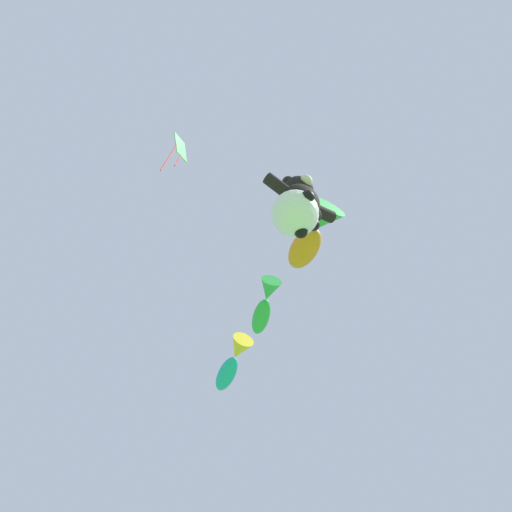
{
  "coord_description": "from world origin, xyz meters",
  "views": [
    {
      "loc": [
        -2.94,
        -0.08,
        0.94
      ],
      "look_at": [
        -0.86,
        3.26,
        9.5
      ],
      "focal_mm": 35.0,
      "sensor_mm": 36.0,
      "label": 1
    }
  ],
  "objects_px": {
    "teddy_bear_kite": "(300,198)",
    "fish_kite_tangerine": "(314,233)",
    "fish_kite_emerald": "(265,304)",
    "diamond_kite": "(179,151)",
    "fish_kite_teal": "(233,361)",
    "soccer_ball_kite": "(295,214)"
  },
  "relations": [
    {
      "from": "teddy_bear_kite",
      "to": "fish_kite_tangerine",
      "type": "height_order",
      "value": "fish_kite_tangerine"
    },
    {
      "from": "fish_kite_emerald",
      "to": "diamond_kite",
      "type": "distance_m",
      "value": 5.23
    },
    {
      "from": "teddy_bear_kite",
      "to": "fish_kite_tangerine",
      "type": "bearing_deg",
      "value": 38.74
    },
    {
      "from": "fish_kite_teal",
      "to": "soccer_ball_kite",
      "type": "bearing_deg",
      "value": -109.6
    },
    {
      "from": "fish_kite_emerald",
      "to": "diamond_kite",
      "type": "height_order",
      "value": "diamond_kite"
    },
    {
      "from": "fish_kite_tangerine",
      "to": "teddy_bear_kite",
      "type": "bearing_deg",
      "value": -141.26
    },
    {
      "from": "fish_kite_emerald",
      "to": "teddy_bear_kite",
      "type": "bearing_deg",
      "value": -111.92
    },
    {
      "from": "fish_kite_tangerine",
      "to": "diamond_kite",
      "type": "bearing_deg",
      "value": -177.86
    },
    {
      "from": "fish_kite_tangerine",
      "to": "fish_kite_emerald",
      "type": "bearing_deg",
      "value": 90.84
    },
    {
      "from": "soccer_ball_kite",
      "to": "diamond_kite",
      "type": "xyz_separation_m",
      "value": [
        -2.51,
        1.23,
        4.09
      ]
    },
    {
      "from": "fish_kite_tangerine",
      "to": "diamond_kite",
      "type": "distance_m",
      "value": 4.49
    },
    {
      "from": "teddy_bear_kite",
      "to": "fish_kite_emerald",
      "type": "bearing_deg",
      "value": 68.08
    },
    {
      "from": "diamond_kite",
      "to": "soccer_ball_kite",
      "type": "bearing_deg",
      "value": -26.1
    },
    {
      "from": "teddy_bear_kite",
      "to": "diamond_kite",
      "type": "relative_size",
      "value": 0.71
    },
    {
      "from": "soccer_ball_kite",
      "to": "fish_kite_emerald",
      "type": "relative_size",
      "value": 0.5
    },
    {
      "from": "teddy_bear_kite",
      "to": "fish_kite_tangerine",
      "type": "distance_m",
      "value": 3.38
    },
    {
      "from": "teddy_bear_kite",
      "to": "fish_kite_teal",
      "type": "height_order",
      "value": "fish_kite_teal"
    },
    {
      "from": "teddy_bear_kite",
      "to": "fish_kite_teal",
      "type": "relative_size",
      "value": 0.82
    },
    {
      "from": "soccer_ball_kite",
      "to": "teddy_bear_kite",
      "type": "bearing_deg",
      "value": 17.0
    },
    {
      "from": "fish_kite_teal",
      "to": "fish_kite_tangerine",
      "type": "bearing_deg",
      "value": -94.82
    },
    {
      "from": "fish_kite_emerald",
      "to": "fish_kite_teal",
      "type": "distance_m",
      "value": 2.92
    },
    {
      "from": "teddy_bear_kite",
      "to": "fish_kite_tangerine",
      "type": "xyz_separation_m",
      "value": [
        1.6,
        1.29,
        2.69
      ]
    }
  ]
}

